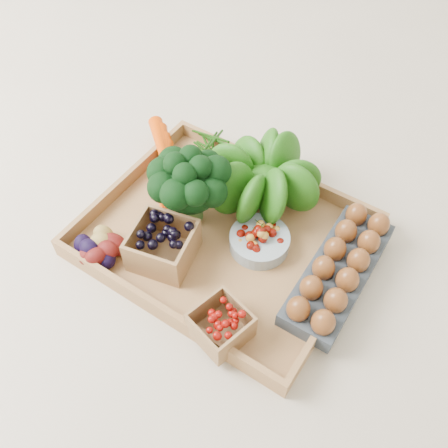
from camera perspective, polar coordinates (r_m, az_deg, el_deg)
The scene contains 10 objects.
ground at distance 1.08m, azimuth -0.00°, elevation -1.98°, with size 4.00×4.00×0.00m, color beige.
tray at distance 1.07m, azimuth -0.00°, elevation -1.74°, with size 0.55×0.45×0.01m, color #A67745.
carrots at distance 1.18m, azimuth -6.79°, elevation 6.99°, with size 0.23×0.17×0.06m, color #DB3F00, non-canonical shape.
lettuce at distance 1.08m, azimuth 4.73°, elevation 5.65°, with size 0.16×0.16×0.16m, color #124A0B.
broccoli at distance 1.05m, azimuth -3.89°, elevation 3.17°, with size 0.17×0.17×0.13m, color black, non-canonical shape.
cherry_bowl at distance 1.04m, azimuth 4.07°, elevation -1.97°, with size 0.13×0.13×0.03m, color #8C9EA5.
egg_carton at distance 1.02m, azimuth 12.90°, elevation -5.49°, with size 0.11×0.31×0.04m, color #363D45.
potatoes at distance 1.04m, azimuth -14.16°, elevation -2.69°, with size 0.12×0.12×0.07m, color #460C0B, non-canonical shape.
punnet_blackberry at distance 1.01m, azimuth -7.01°, elevation -2.40°, with size 0.12×0.12×0.08m, color black.
punnet_raspberry at distance 0.92m, azimuth -0.39°, elevation -11.47°, with size 0.09×0.09×0.06m, color #770905.
Camera 1 is at (0.35, -0.53, 0.87)m, focal length 40.00 mm.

